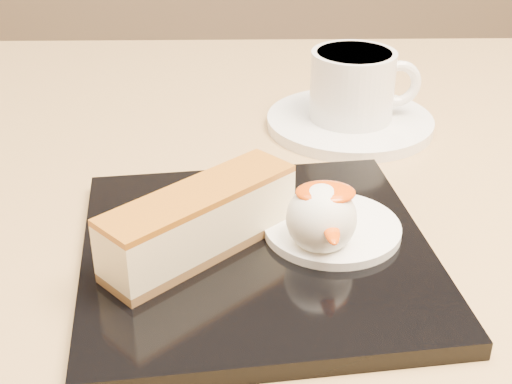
{
  "coord_description": "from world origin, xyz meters",
  "views": [
    {
      "loc": [
        -0.0,
        -0.47,
        0.98
      ],
      "look_at": [
        0.0,
        -0.06,
        0.76
      ],
      "focal_mm": 50.0,
      "sensor_mm": 36.0,
      "label": 1
    }
  ],
  "objects_px": {
    "ice_cream_scoop": "(321,218)",
    "table": "(252,356)",
    "cheesecake": "(200,221)",
    "dessert_plate": "(257,253)",
    "coffee_cup": "(354,84)",
    "saucer": "(350,122)"
  },
  "relations": [
    {
      "from": "ice_cream_scoop",
      "to": "table",
      "type": "bearing_deg",
      "value": 115.75
    },
    {
      "from": "table",
      "to": "cheesecake",
      "type": "xyz_separation_m",
      "value": [
        -0.03,
        -0.09,
        0.19
      ]
    },
    {
      "from": "dessert_plate",
      "to": "cheesecake",
      "type": "height_order",
      "value": "cheesecake"
    },
    {
      "from": "table",
      "to": "dessert_plate",
      "type": "relative_size",
      "value": 3.64
    },
    {
      "from": "cheesecake",
      "to": "coffee_cup",
      "type": "xyz_separation_m",
      "value": [
        0.13,
        0.22,
        0.01
      ]
    },
    {
      "from": "coffee_cup",
      "to": "cheesecake",
      "type": "bearing_deg",
      "value": -124.28
    },
    {
      "from": "table",
      "to": "ice_cream_scoop",
      "type": "distance_m",
      "value": 0.21
    },
    {
      "from": "cheesecake",
      "to": "ice_cream_scoop",
      "type": "height_order",
      "value": "ice_cream_scoop"
    },
    {
      "from": "table",
      "to": "ice_cream_scoop",
      "type": "xyz_separation_m",
      "value": [
        0.04,
        -0.09,
        0.19
      ]
    },
    {
      "from": "dessert_plate",
      "to": "ice_cream_scoop",
      "type": "bearing_deg",
      "value": -7.13
    },
    {
      "from": "ice_cream_scoop",
      "to": "coffee_cup",
      "type": "relative_size",
      "value": 0.44
    },
    {
      "from": "table",
      "to": "saucer",
      "type": "relative_size",
      "value": 5.33
    },
    {
      "from": "cheesecake",
      "to": "saucer",
      "type": "height_order",
      "value": "cheesecake"
    },
    {
      "from": "saucer",
      "to": "table",
      "type": "bearing_deg",
      "value": -125.25
    },
    {
      "from": "table",
      "to": "saucer",
      "type": "bearing_deg",
      "value": 54.75
    },
    {
      "from": "saucer",
      "to": "coffee_cup",
      "type": "distance_m",
      "value": 0.04
    },
    {
      "from": "table",
      "to": "coffee_cup",
      "type": "relative_size",
      "value": 8.0
    },
    {
      "from": "cheesecake",
      "to": "ice_cream_scoop",
      "type": "xyz_separation_m",
      "value": [
        0.08,
        -0.0,
        0.0
      ]
    },
    {
      "from": "ice_cream_scoop",
      "to": "coffee_cup",
      "type": "height_order",
      "value": "coffee_cup"
    },
    {
      "from": "dessert_plate",
      "to": "coffee_cup",
      "type": "xyz_separation_m",
      "value": [
        0.09,
        0.21,
        0.04
      ]
    },
    {
      "from": "dessert_plate",
      "to": "coffee_cup",
      "type": "height_order",
      "value": "coffee_cup"
    },
    {
      "from": "saucer",
      "to": "coffee_cup",
      "type": "relative_size",
      "value": 1.5
    }
  ]
}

